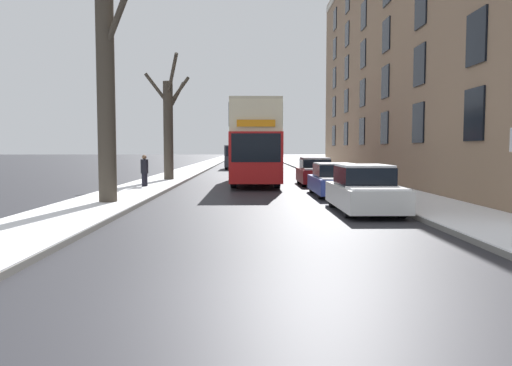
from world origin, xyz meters
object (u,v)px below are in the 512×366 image
bare_tree_left_0 (107,82)px  parked_car_0 (364,190)px  parked_car_2 (315,172)px  oncoming_van (236,156)px  pedestrian_left_sidewalk (145,171)px  parked_car_1 (334,181)px  double_decker_bus (255,140)px  bare_tree_left_1 (169,124)px

bare_tree_left_0 → parked_car_0: (8.40, -1.74, -3.57)m
parked_car_2 → oncoming_van: oncoming_van is taller
parked_car_2 → pedestrian_left_sidewalk: pedestrian_left_sidewalk is taller
bare_tree_left_0 → pedestrian_left_sidewalk: (-0.25, 6.98, -3.33)m
bare_tree_left_0 → parked_car_0: size_ratio=2.09×
parked_car_0 → parked_car_1: 5.42m
bare_tree_left_0 → parked_car_2: bare_tree_left_0 is taller
bare_tree_left_0 → pedestrian_left_sidewalk: size_ratio=5.32×
bare_tree_left_0 → double_decker_bus: 12.21m
parked_car_1 → parked_car_0: bearing=-90.0°
bare_tree_left_0 → parked_car_2: 13.44m
oncoming_van → pedestrian_left_sidewalk: 24.87m
bare_tree_left_0 → parked_car_1: size_ratio=2.10×
bare_tree_left_1 → parked_car_2: (8.32, -2.62, -2.72)m
pedestrian_left_sidewalk → double_decker_bus: bearing=-26.3°
double_decker_bus → oncoming_van: double_decker_bus is taller
parked_car_1 → double_decker_bus: bearing=114.3°
bare_tree_left_1 → oncoming_van: (3.49, 19.07, -2.18)m
pedestrian_left_sidewalk → parked_car_2: bearing=-44.2°
bare_tree_left_1 → oncoming_van: 19.51m
parked_car_0 → oncoming_van: bearing=98.3°
bare_tree_left_0 → double_decker_bus: size_ratio=0.86×
double_decker_bus → pedestrian_left_sidewalk: double_decker_bus is taller
double_decker_bus → pedestrian_left_sidewalk: size_ratio=6.17×
double_decker_bus → parked_car_1: bearing=-65.7°
oncoming_van → parked_car_1: bearing=-80.2°
parked_car_0 → parked_car_2: bearing=90.0°
parked_car_1 → oncoming_van: (-4.83, 27.87, 0.60)m
parked_car_1 → pedestrian_left_sidewalk: pedestrian_left_sidewalk is taller
bare_tree_left_0 → parked_car_1: (8.40, 3.68, -3.61)m
parked_car_1 → oncoming_van: size_ratio=0.84×
parked_car_0 → pedestrian_left_sidewalk: (-8.65, 8.72, 0.24)m
bare_tree_left_0 → double_decker_bus: bare_tree_left_0 is taller
oncoming_van → double_decker_bus: bearing=-85.7°
double_decker_bus → bare_tree_left_0: bearing=-115.1°
bare_tree_left_1 → parked_car_1: bearing=-46.6°
bare_tree_left_1 → double_decker_bus: size_ratio=0.71×
bare_tree_left_1 → double_decker_bus: 5.36m
bare_tree_left_1 → oncoming_van: bearing=79.6°
bare_tree_left_1 → pedestrian_left_sidewalk: 6.05m
parked_car_2 → pedestrian_left_sidewalk: size_ratio=2.36×
double_decker_bus → parked_car_0: bearing=-75.5°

